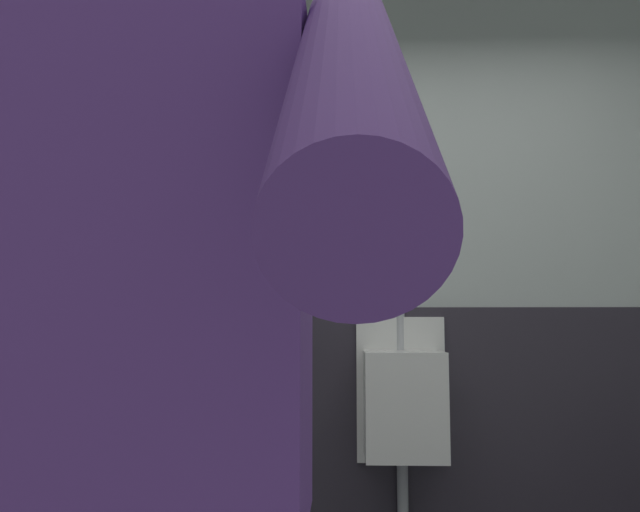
{
  "coord_description": "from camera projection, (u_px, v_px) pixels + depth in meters",
  "views": [
    {
      "loc": [
        -0.16,
        -1.48,
        1.11
      ],
      "look_at": [
        -0.21,
        -0.16,
        1.25
      ],
      "focal_mm": 36.79,
      "sensor_mm": 36.0,
      "label": 1
    }
  ],
  "objects": [
    {
      "name": "wainscot_band_back",
      "position": [
        379.0,
        439.0,
        2.97
      ],
      "size": [
        3.57,
        0.03,
        1.19
      ],
      "primitive_type": "cube",
      "color": "#2D2833",
      "rests_on": "ground_plane"
    },
    {
      "name": "urinal_solo",
      "position": [
        403.0,
        403.0,
        2.84
      ],
      "size": [
        0.4,
        0.34,
        1.24
      ],
      "color": "white",
      "rests_on": "ground_plane"
    },
    {
      "name": "person",
      "position": [
        112.0,
        398.0,
        0.71
      ],
      "size": [
        0.64,
        0.6,
        1.74
      ],
      "color": "#2D3342",
      "rests_on": "ground_plane"
    },
    {
      "name": "wall_back",
      "position": [
        376.0,
        259.0,
        3.14
      ],
      "size": [
        4.17,
        0.12,
        2.85
      ],
      "primitive_type": "cube",
      "color": "silver",
      "rests_on": "ground_plane"
    }
  ]
}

